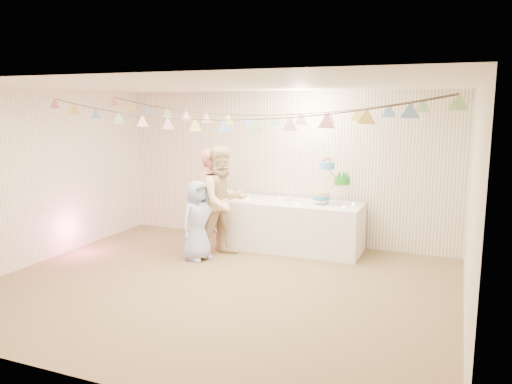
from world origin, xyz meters
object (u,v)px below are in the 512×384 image
at_px(cake_stand, 331,186).
at_px(person_adult_b, 223,202).
at_px(person_child, 198,220).
at_px(person_adult_a, 213,201).
at_px(table, 296,226).

height_order(cake_stand, person_adult_b, person_adult_b).
bearing_deg(person_child, person_adult_b, -20.31).
relative_size(cake_stand, person_adult_a, 0.41).
xyz_separation_m(person_adult_a, person_child, (-0.05, -0.41, -0.23)).
xyz_separation_m(table, person_child, (-1.24, -1.08, 0.22)).
bearing_deg(person_adult_b, cake_stand, -31.29).
bearing_deg(table, person_adult_b, -141.29).
distance_m(table, person_adult_b, 1.31).
relative_size(person_adult_b, person_child, 1.42).
xyz_separation_m(cake_stand, person_adult_b, (-1.50, -0.81, -0.22)).
bearing_deg(table, cake_stand, 5.19).
bearing_deg(cake_stand, table, -174.81).
xyz_separation_m(cake_stand, person_child, (-1.79, -1.13, -0.48)).
bearing_deg(person_child, cake_stand, -36.13).
bearing_deg(cake_stand, person_adult_a, -157.42).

